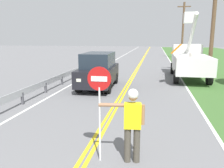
% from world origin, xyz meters
% --- Properties ---
extents(centerline_yellow_left, '(0.11, 110.00, 0.01)m').
position_xyz_m(centerline_yellow_left, '(-0.09, 20.00, 0.01)').
color(centerline_yellow_left, yellow).
rests_on(centerline_yellow_left, ground).
extents(centerline_yellow_right, '(0.11, 110.00, 0.01)m').
position_xyz_m(centerline_yellow_right, '(0.09, 20.00, 0.01)').
color(centerline_yellow_right, yellow).
rests_on(centerline_yellow_right, ground).
extents(edge_line_right, '(0.12, 110.00, 0.01)m').
position_xyz_m(edge_line_right, '(3.60, 20.00, 0.01)').
color(edge_line_right, silver).
rests_on(edge_line_right, ground).
extents(edge_line_left, '(0.12, 110.00, 0.01)m').
position_xyz_m(edge_line_left, '(-3.60, 20.00, 0.01)').
color(edge_line_left, silver).
rests_on(edge_line_left, ground).
extents(flagger_worker, '(1.08, 0.28, 1.83)m').
position_xyz_m(flagger_worker, '(1.15, 4.39, 1.05)').
color(flagger_worker, '#474238').
rests_on(flagger_worker, ground).
extents(stop_sign_paddle, '(0.56, 0.04, 2.33)m').
position_xyz_m(stop_sign_paddle, '(0.39, 4.30, 1.71)').
color(stop_sign_paddle, silver).
rests_on(stop_sign_paddle, ground).
extents(utility_bucket_truck, '(2.79, 6.85, 4.87)m').
position_xyz_m(utility_bucket_truck, '(4.14, 17.19, 1.39)').
color(utility_bucket_truck, silver).
rests_on(utility_bucket_truck, ground).
extents(oncoming_suv_nearest, '(2.03, 4.66, 2.10)m').
position_xyz_m(oncoming_suv_nearest, '(-1.66, 12.54, 1.06)').
color(oncoming_suv_nearest, black).
rests_on(oncoming_suv_nearest, ground).
extents(utility_pole_near, '(1.80, 0.28, 8.92)m').
position_xyz_m(utility_pole_near, '(5.64, 17.16, 4.65)').
color(utility_pole_near, brown).
rests_on(utility_pole_near, ground).
extents(utility_pole_mid, '(1.80, 0.28, 7.79)m').
position_xyz_m(utility_pole_mid, '(5.39, 33.69, 4.07)').
color(utility_pole_mid, brown).
rests_on(utility_pole_mid, ground).
extents(guardrail_left_shoulder, '(0.10, 32.00, 0.71)m').
position_xyz_m(guardrail_left_shoulder, '(-4.20, 16.39, 0.52)').
color(guardrail_left_shoulder, '#9EA0A3').
rests_on(guardrail_left_shoulder, ground).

